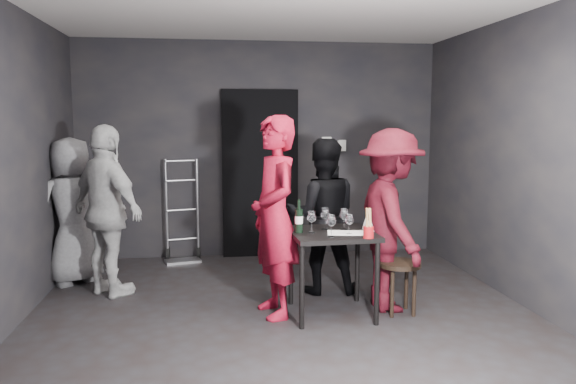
{
  "coord_description": "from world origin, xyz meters",
  "views": [
    {
      "loc": [
        -0.61,
        -4.59,
        1.72
      ],
      "look_at": [
        0.05,
        0.25,
        1.1
      ],
      "focal_mm": 35.0,
      "sensor_mm": 36.0,
      "label": 1
    }
  ],
  "objects": [
    {
      "name": "tasting_table",
      "position": [
        0.43,
        0.16,
        0.65
      ],
      "size": [
        0.72,
        0.72,
        0.75
      ],
      "rotation": [
        0.0,
        0.0,
        0.05
      ],
      "color": "black",
      "rests_on": "floor"
    },
    {
      "name": "hand_truck",
      "position": [
        -0.97,
        2.3,
        0.23
      ],
      "size": [
        0.42,
        0.35,
        1.25
      ],
      "rotation": [
        0.0,
        0.0,
        0.24
      ],
      "color": "#B2B2B7",
      "rests_on": "floor"
    },
    {
      "name": "wall_front",
      "position": [
        0.0,
        -2.5,
        1.35
      ],
      "size": [
        4.5,
        0.04,
        2.7
      ],
      "primitive_type": "cube",
      "color": "black",
      "rests_on": "ground"
    },
    {
      "name": "bystander_cream",
      "position": [
        -1.62,
        1.0,
        0.95
      ],
      "size": [
        1.15,
        1.16,
        1.89
      ],
      "primitive_type": "imported",
      "rotation": [
        0.0,
        0.0,
        2.34
      ],
      "color": "silver",
      "rests_on": "floor"
    },
    {
      "name": "stool",
      "position": [
        1.04,
        0.1,
        0.38
      ],
      "size": [
        0.37,
        0.37,
        0.47
      ],
      "rotation": [
        0.0,
        0.0,
        -0.18
      ],
      "color": "#35281D",
      "rests_on": "floor"
    },
    {
      "name": "breadstick_cup",
      "position": [
        0.67,
        -0.15,
        0.87
      ],
      "size": [
        0.09,
        0.09,
        0.27
      ],
      "rotation": [
        0.0,
        0.0,
        -0.15
      ],
      "color": "#AC1116",
      "rests_on": "tasting_table"
    },
    {
      "name": "tasting_mat",
      "position": [
        0.54,
        0.08,
        0.75
      ],
      "size": [
        0.35,
        0.27,
        0.0
      ],
      "primitive_type": "cube",
      "rotation": [
        0.0,
        0.0,
        -0.19
      ],
      "color": "white",
      "rests_on": "tasting_table"
    },
    {
      "name": "woman_black",
      "position": [
        0.48,
        0.83,
        0.79
      ],
      "size": [
        0.82,
        0.51,
        1.59
      ],
      "primitive_type": "imported",
      "rotation": [
        0.0,
        0.0,
        3.03
      ],
      "color": "black",
      "rests_on": "floor"
    },
    {
      "name": "floor",
      "position": [
        0.0,
        0.0,
        0.0
      ],
      "size": [
        4.5,
        5.0,
        0.02
      ],
      "primitive_type": "cube",
      "color": "black",
      "rests_on": "ground"
    },
    {
      "name": "wine_glass_f",
      "position": [
        0.55,
        0.22,
        0.86
      ],
      "size": [
        0.1,
        0.1,
        0.21
      ],
      "primitive_type": null,
      "rotation": [
        0.0,
        0.0,
        -0.28
      ],
      "color": "white",
      "rests_on": "tasting_table"
    },
    {
      "name": "wine_glass_a",
      "position": [
        0.24,
        0.12,
        0.86
      ],
      "size": [
        0.09,
        0.09,
        0.21
      ],
      "primitive_type": null,
      "rotation": [
        0.0,
        0.0,
        -0.19
      ],
      "color": "white",
      "rests_on": "tasting_table"
    },
    {
      "name": "wine_glass_e",
      "position": [
        0.55,
        0.03,
        0.85
      ],
      "size": [
        0.09,
        0.09,
        0.19
      ],
      "primitive_type": null,
      "rotation": [
        0.0,
        0.0,
        -0.34
      ],
      "color": "white",
      "rests_on": "tasting_table"
    },
    {
      "name": "server_red",
      "position": [
        -0.07,
        0.22,
        1.04
      ],
      "size": [
        0.65,
        0.85,
        2.08
      ],
      "primitive_type": "imported",
      "rotation": [
        0.0,
        0.0,
        -1.35
      ],
      "color": "#A20E27",
      "rests_on": "floor"
    },
    {
      "name": "wallbox_lower",
      "position": [
        1.05,
        2.45,
        1.4
      ],
      "size": [
        0.1,
        0.06,
        0.14
      ],
      "primitive_type": "cube",
      "color": "#B7B7B2",
      "rests_on": "wall_back"
    },
    {
      "name": "reserved_card",
      "position": [
        0.74,
        0.16,
        0.8
      ],
      "size": [
        0.09,
        0.14,
        0.11
      ],
      "primitive_type": null,
      "rotation": [
        0.0,
        0.0,
        0.02
      ],
      "color": "white",
      "rests_on": "tasting_table"
    },
    {
      "name": "wine_bottle",
      "position": [
        0.14,
        0.16,
        0.86
      ],
      "size": [
        0.07,
        0.07,
        0.29
      ],
      "rotation": [
        0.0,
        0.0,
        -0.15
      ],
      "color": "black",
      "rests_on": "tasting_table"
    },
    {
      "name": "wallbox_upper",
      "position": [
        0.85,
        2.45,
        1.45
      ],
      "size": [
        0.12,
        0.06,
        0.12
      ],
      "primitive_type": "cube",
      "color": "#B7B7B2",
      "rests_on": "wall_back"
    },
    {
      "name": "wine_glass_b",
      "position": [
        0.15,
        0.27,
        0.85
      ],
      "size": [
        0.1,
        0.1,
        0.2
      ],
      "primitive_type": null,
      "rotation": [
        0.0,
        0.0,
        0.36
      ],
      "color": "white",
      "rests_on": "tasting_table"
    },
    {
      "name": "wine_glass_c",
      "position": [
        0.39,
        0.26,
        0.86
      ],
      "size": [
        0.09,
        0.09,
        0.21
      ],
      "primitive_type": null,
      "rotation": [
        0.0,
        0.0,
        0.14
      ],
      "color": "white",
      "rests_on": "tasting_table"
    },
    {
      "name": "wine_glass_d",
      "position": [
        0.37,
        -0.07,
        0.86
      ],
      "size": [
        0.09,
        0.09,
        0.21
      ],
      "primitive_type": null,
      "rotation": [
        0.0,
        0.0,
        0.08
      ],
      "color": "white",
      "rests_on": "tasting_table"
    },
    {
      "name": "bystander_grey",
      "position": [
        -2.07,
        1.48,
        0.8
      ],
      "size": [
        0.88,
        0.83,
        1.6
      ],
      "primitive_type": "imported",
      "rotation": [
        0.0,
        0.0,
        3.83
      ],
      "color": "slate",
      "rests_on": "floor"
    },
    {
      "name": "wall_back",
      "position": [
        0.0,
        2.5,
        1.35
      ],
      "size": [
        4.5,
        0.04,
        2.7
      ],
      "primitive_type": "cube",
      "color": "black",
      "rests_on": "ground"
    },
    {
      "name": "doorway",
      "position": [
        0.0,
        2.44,
        1.05
      ],
      "size": [
        0.95,
        0.1,
        2.1
      ],
      "primitive_type": "cube",
      "color": "black",
      "rests_on": "ground"
    },
    {
      "name": "man_maroon",
      "position": [
        0.99,
        0.25,
        0.91
      ],
      "size": [
        0.61,
        1.2,
        1.82
      ],
      "primitive_type": "imported",
      "rotation": [
        0.0,
        0.0,
        1.62
      ],
      "color": "#410A14",
      "rests_on": "floor"
    },
    {
      "name": "wall_right",
      "position": [
        2.25,
        0.0,
        1.35
      ],
      "size": [
        0.04,
        5.0,
        2.7
      ],
      "primitive_type": "cube",
      "color": "black",
      "rests_on": "ground"
    }
  ]
}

